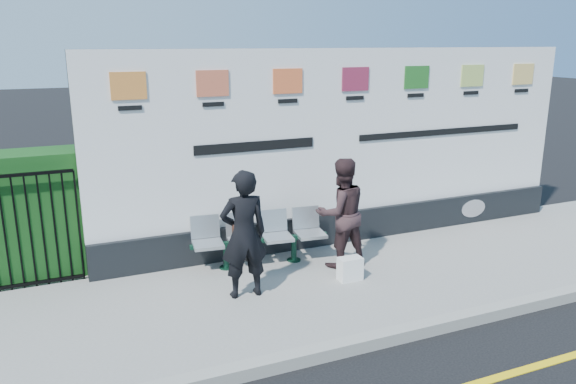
% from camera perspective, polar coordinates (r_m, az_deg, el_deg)
% --- Properties ---
extents(ground, '(80.00, 80.00, 0.00)m').
position_cam_1_polar(ground, '(6.17, 20.22, -17.40)').
color(ground, black).
extents(pavement, '(14.00, 3.00, 0.12)m').
position_cam_1_polar(pavement, '(7.89, 7.72, -8.66)').
color(pavement, gray).
rests_on(pavement, ground).
extents(kerb, '(14.00, 0.18, 0.14)m').
position_cam_1_polar(kerb, '(6.78, 14.38, -13.11)').
color(kerb, gray).
rests_on(kerb, ground).
extents(yellow_line, '(14.00, 0.10, 0.01)m').
position_cam_1_polar(yellow_line, '(6.17, 20.22, -17.37)').
color(yellow_line, yellow).
rests_on(yellow_line, ground).
extents(billboard, '(8.00, 0.30, 3.00)m').
position_cam_1_polar(billboard, '(8.83, 6.35, 3.24)').
color(billboard, black).
rests_on(billboard, pavement).
extents(bench, '(1.95, 0.73, 0.41)m').
position_cam_1_polar(bench, '(8.05, -2.81, -5.99)').
color(bench, '#AEB4B7').
rests_on(bench, pavement).
extents(woman_left, '(0.61, 0.41, 1.62)m').
position_cam_1_polar(woman_left, '(6.91, -4.52, -4.30)').
color(woman_left, black).
rests_on(woman_left, pavement).
extents(woman_right, '(0.76, 0.59, 1.56)m').
position_cam_1_polar(woman_right, '(7.87, 5.42, -2.13)').
color(woman_right, '#322022').
rests_on(woman_right, pavement).
extents(handbag_brown, '(0.30, 0.18, 0.22)m').
position_cam_1_polar(handbag_brown, '(7.90, -4.60, -4.04)').
color(handbag_brown, black).
rests_on(handbag_brown, bench).
extents(carrier_bag_white, '(0.31, 0.19, 0.31)m').
position_cam_1_polar(carrier_bag_white, '(7.60, 6.32, -7.76)').
color(carrier_bag_white, white).
rests_on(carrier_bag_white, pavement).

